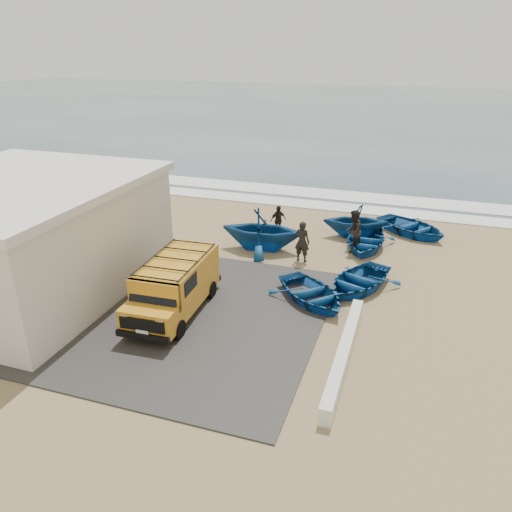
% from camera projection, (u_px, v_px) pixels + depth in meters
% --- Properties ---
extents(ground, '(160.00, 160.00, 0.00)m').
position_uv_depth(ground, '(227.00, 293.00, 19.20)').
color(ground, '#977E57').
extents(slab, '(12.00, 10.00, 0.05)m').
position_uv_depth(slab, '(155.00, 309.00, 18.03)').
color(slab, '#373532').
rests_on(slab, ground).
extents(ocean, '(180.00, 88.00, 0.01)m').
position_uv_depth(ocean, '(377.00, 112.00, 67.95)').
color(ocean, '#385166').
rests_on(ocean, ground).
extents(surf_line, '(180.00, 1.60, 0.06)m').
position_uv_depth(surf_line, '(301.00, 204.00, 29.63)').
color(surf_line, white).
rests_on(surf_line, ground).
extents(surf_wash, '(180.00, 2.20, 0.04)m').
position_uv_depth(surf_wash, '(310.00, 193.00, 31.81)').
color(surf_wash, white).
rests_on(surf_wash, ground).
extents(building, '(8.40, 9.40, 4.30)m').
position_uv_depth(building, '(20.00, 236.00, 18.77)').
color(building, silver).
rests_on(building, ground).
extents(parapet, '(0.35, 6.00, 0.55)m').
position_uv_depth(parapet, '(344.00, 353.00, 15.03)').
color(parapet, silver).
rests_on(parapet, ground).
extents(van, '(2.04, 4.72, 1.99)m').
position_uv_depth(van, '(174.00, 285.00, 17.48)').
color(van, orange).
rests_on(van, ground).
extents(boat_near_left, '(4.13, 4.12, 0.70)m').
position_uv_depth(boat_near_left, '(312.00, 293.00, 18.41)').
color(boat_near_left, '#114989').
rests_on(boat_near_left, ground).
extents(boat_near_right, '(3.68, 4.24, 0.74)m').
position_uv_depth(boat_near_right, '(358.00, 280.00, 19.38)').
color(boat_near_right, '#114989').
rests_on(boat_near_right, ground).
extents(boat_mid_left, '(3.98, 3.50, 1.97)m').
position_uv_depth(boat_mid_left, '(262.00, 229.00, 22.84)').
color(boat_mid_left, '#114989').
rests_on(boat_mid_left, ground).
extents(boat_mid_right, '(2.66, 3.67, 0.75)m').
position_uv_depth(boat_mid_right, '(365.00, 241.00, 23.20)').
color(boat_mid_right, '#114989').
rests_on(boat_mid_right, ground).
extents(boat_far_left, '(3.67, 3.35, 1.65)m').
position_uv_depth(boat_far_left, '(356.00, 221.00, 24.42)').
color(boat_far_left, '#114989').
rests_on(boat_far_left, ground).
extents(boat_far_right, '(4.61, 4.36, 0.78)m').
position_uv_depth(boat_far_right, '(412.00, 227.00, 24.87)').
color(boat_far_right, '#114989').
rests_on(boat_far_right, ground).
extents(fisherman_front, '(0.72, 0.51, 1.85)m').
position_uv_depth(fisherman_front, '(302.00, 242.00, 21.62)').
color(fisherman_front, black).
rests_on(fisherman_front, ground).
extents(fisherman_middle, '(0.87, 1.05, 1.96)m').
position_uv_depth(fisherman_middle, '(353.00, 231.00, 22.65)').
color(fisherman_middle, black).
rests_on(fisherman_middle, ground).
extents(fisherman_back, '(0.86, 0.90, 1.50)m').
position_uv_depth(fisherman_back, '(278.00, 220.00, 24.71)').
color(fisherman_back, black).
rests_on(fisherman_back, ground).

